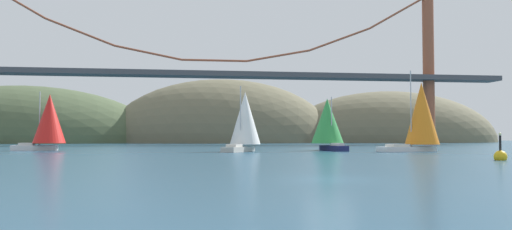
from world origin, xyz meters
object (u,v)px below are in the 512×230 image
object	(u,v)px
sailboat_orange_sail	(420,116)
sailboat_green_sail	(328,122)
sailboat_red_spinnaker	(49,120)
channel_buoy	(500,156)
sailboat_white_mainsail	(245,120)

from	to	relation	value
sailboat_orange_sail	sailboat_green_sail	bearing A→B (deg)	154.58
sailboat_red_spinnaker	sailboat_green_sail	distance (m)	40.48
sailboat_red_spinnaker	channel_buoy	bearing A→B (deg)	-37.96
sailboat_red_spinnaker	sailboat_white_mainsail	size ratio (longest dim) A/B	0.97
channel_buoy	sailboat_red_spinnaker	bearing A→B (deg)	142.04
sailboat_orange_sail	channel_buoy	size ratio (longest dim) A/B	4.18
sailboat_white_mainsail	channel_buoy	distance (m)	33.85
sailboat_orange_sail	sailboat_white_mainsail	distance (m)	24.11
channel_buoy	sailboat_white_mainsail	bearing A→B (deg)	124.42
sailboat_white_mainsail	sailboat_orange_sail	bearing A→B (deg)	-6.67
sailboat_green_sail	sailboat_orange_sail	xyz separation A→B (m)	(11.53, -5.48, 0.76)
sailboat_green_sail	sailboat_white_mainsail	xyz separation A→B (m)	(-12.41, -2.68, 0.19)
sailboat_red_spinnaker	sailboat_orange_sail	xyz separation A→B (m)	(51.57, -11.44, 0.47)
sailboat_green_sail	channel_buoy	bearing A→B (deg)	-77.75
sailboat_white_mainsail	channel_buoy	world-z (taller)	sailboat_white_mainsail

